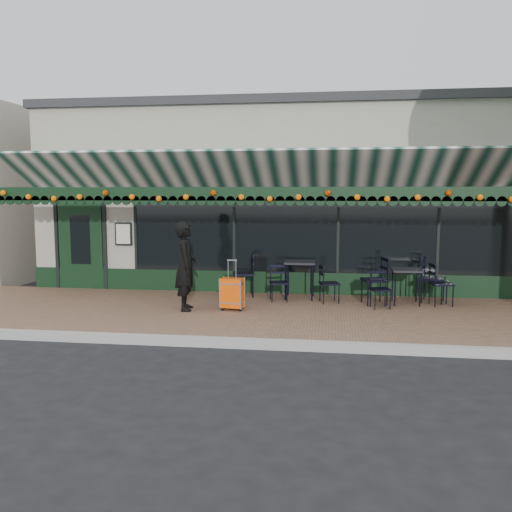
# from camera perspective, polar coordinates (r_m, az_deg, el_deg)

# --- Properties ---
(ground) EXTENTS (80.00, 80.00, 0.00)m
(ground) POSITION_cam_1_polar(r_m,az_deg,el_deg) (8.90, -0.38, -9.53)
(ground) COLOR black
(ground) RESTS_ON ground
(sidewalk) EXTENTS (18.00, 4.00, 0.15)m
(sidewalk) POSITION_cam_1_polar(r_m,az_deg,el_deg) (10.80, 1.14, -6.21)
(sidewalk) COLOR brown
(sidewalk) RESTS_ON ground
(curb) EXTENTS (18.00, 0.16, 0.15)m
(curb) POSITION_cam_1_polar(r_m,az_deg,el_deg) (8.80, -0.46, -9.21)
(curb) COLOR #9E9E99
(curb) RESTS_ON ground
(restaurant_building) EXTENTS (12.00, 9.60, 4.50)m
(restaurant_building) POSITION_cam_1_polar(r_m,az_deg,el_deg) (16.34, 3.57, 5.93)
(restaurant_building) COLOR #A7A191
(restaurant_building) RESTS_ON ground
(woman) EXTENTS (0.56, 0.72, 1.77)m
(woman) POSITION_cam_1_polar(r_m,az_deg,el_deg) (10.85, -7.41, -1.04)
(woman) COLOR black
(woman) RESTS_ON sidewalk
(suitcase) EXTENTS (0.47, 0.31, 1.01)m
(suitcase) POSITION_cam_1_polar(r_m,az_deg,el_deg) (10.81, -2.52, -3.97)
(suitcase) COLOR #F45007
(suitcase) RESTS_ON sidewalk
(cafe_table_a) EXTENTS (0.60, 0.60, 0.74)m
(cafe_table_a) POSITION_cam_1_polar(r_m,az_deg,el_deg) (11.79, 15.56, -1.69)
(cafe_table_a) COLOR black
(cafe_table_a) RESTS_ON sidewalk
(cafe_table_b) EXTENTS (0.67, 0.67, 0.83)m
(cafe_table_b) POSITION_cam_1_polar(r_m,az_deg,el_deg) (12.01, 4.66, -0.94)
(cafe_table_b) COLOR black
(cafe_table_b) RESTS_ON sidewalk
(chair_a_left) EXTENTS (0.61, 0.61, 1.00)m
(chair_a_left) POSITION_cam_1_polar(r_m,az_deg,el_deg) (11.64, 12.36, -2.54)
(chair_a_left) COLOR black
(chair_a_left) RESTS_ON sidewalk
(chair_a_right) EXTENTS (0.61, 0.61, 0.99)m
(chair_a_right) POSITION_cam_1_polar(r_m,az_deg,el_deg) (12.18, 18.15, -2.35)
(chair_a_right) COLOR black
(chair_a_right) RESTS_ON sidewalk
(chair_a_front) EXTENTS (0.46, 0.46, 0.76)m
(chair_a_front) POSITION_cam_1_polar(r_m,az_deg,el_deg) (11.25, 12.96, -3.49)
(chair_a_front) COLOR black
(chair_a_front) RESTS_ON sidewalk
(chair_a_extra) EXTENTS (0.51, 0.51, 0.89)m
(chair_a_extra) POSITION_cam_1_polar(r_m,az_deg,el_deg) (11.87, 18.93, -2.84)
(chair_a_extra) COLOR black
(chair_a_extra) RESTS_ON sidewalk
(chair_b_left) EXTENTS (0.58, 0.58, 0.99)m
(chair_b_left) POSITION_cam_1_polar(r_m,az_deg,el_deg) (12.27, -1.31, -1.93)
(chair_b_left) COLOR black
(chair_b_left) RESTS_ON sidewalk
(chair_b_right) EXTENTS (0.49, 0.49, 0.80)m
(chair_b_right) POSITION_cam_1_polar(r_m,az_deg,el_deg) (11.66, 7.74, -2.92)
(chair_b_right) COLOR black
(chair_b_right) RESTS_ON sidewalk
(chair_b_front) EXTENTS (0.47, 0.47, 0.79)m
(chair_b_front) POSITION_cam_1_polar(r_m,az_deg,el_deg) (11.69, 2.41, -2.87)
(chair_b_front) COLOR black
(chair_b_front) RESTS_ON sidewalk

